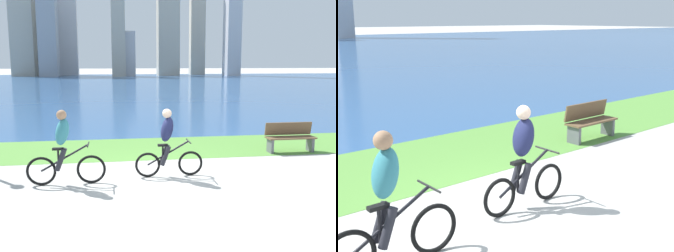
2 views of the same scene
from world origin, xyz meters
The scene contains 7 objects.
ground_plane centered at (0.00, 0.00, 0.00)m, with size 300.00×300.00×0.00m, color #B2AFA8.
grass_strip_bayside centered at (0.00, 3.19, 0.00)m, with size 120.00×3.15×0.01m, color #59933D.
bay_water_surface centered at (0.00, 40.94, 0.00)m, with size 300.00×72.35×0.00m, color #2D568C.
cyclist_lead centered at (0.17, 0.06, 0.83)m, with size 1.65×0.52×1.65m.
cyclist_trailing centered at (-2.21, -0.22, 0.84)m, with size 1.75×0.52×1.70m.
bench_near_path centered at (4.26, 2.06, 0.45)m, with size 1.50×0.47×0.90m.
city_skyline_far_shore centered at (-2.64, 68.58, 10.19)m, with size 43.24×12.26×27.39m.
Camera 1 is at (-1.12, -8.76, 2.74)m, focal length 40.86 mm.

